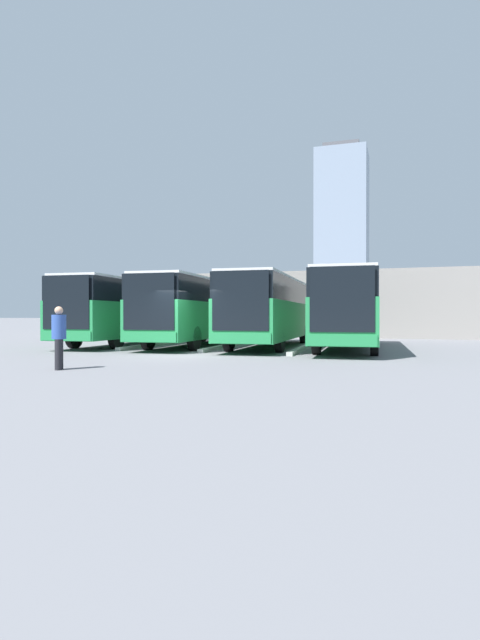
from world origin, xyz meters
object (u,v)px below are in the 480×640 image
at_px(bus_3, 132,309).
at_px(pedestrian, 59,336).
at_px(bus_2, 199,309).
at_px(bus_1, 271,309).
at_px(bus_0, 349,308).

relative_size(bus_3, pedestrian, 6.77).
bearing_deg(bus_3, bus_2, 178.66).
bearing_deg(bus_3, bus_1, 178.18).
xyz_separation_m(bus_0, bus_1, (3.77, -0.48, 0.00)).
relative_size(bus_2, bus_3, 1.00).
bearing_deg(bus_0, bus_3, -4.65).
height_order(bus_2, bus_3, same).
distance_m(bus_2, bus_3, 3.77).
xyz_separation_m(bus_1, bus_2, (3.77, 0.05, 0.00)).
xyz_separation_m(bus_2, bus_3, (3.77, 0.11, 0.00)).
bearing_deg(pedestrian, bus_1, 136.27).
distance_m(bus_2, pedestrian, 11.81).
height_order(bus_0, bus_3, same).
xyz_separation_m(bus_0, bus_2, (7.54, -0.44, 0.00)).
relative_size(bus_1, bus_3, 1.00).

